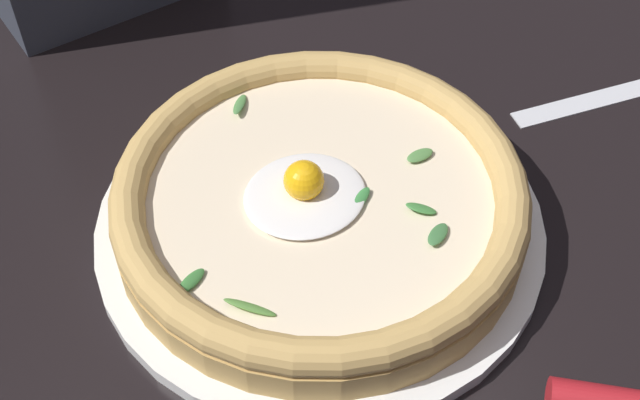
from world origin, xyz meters
name	(u,v)px	position (x,y,z in m)	size (l,w,h in m)	color
ground_plane	(275,301)	(0.00, 0.00, -0.01)	(2.40, 2.40, 0.03)	black
pizza_plate	(320,225)	(0.05, 0.03, 0.01)	(0.31, 0.31, 0.01)	white
pizza	(320,199)	(0.05, 0.03, 0.03)	(0.28, 0.28, 0.06)	tan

